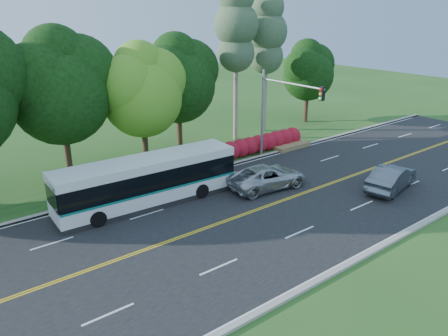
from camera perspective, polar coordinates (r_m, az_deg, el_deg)
ground at (r=26.72m, az=5.09°, el=-5.21°), size 120.00×120.00×0.00m
road at (r=26.72m, az=5.09°, el=-5.19°), size 60.00×14.00×0.02m
curb_north at (r=31.85m, az=-3.62°, el=-0.71°), size 60.00×0.30×0.15m
curb_south at (r=22.64m, az=17.65°, el=-11.00°), size 60.00×0.30×0.15m
grass_verge at (r=33.31m, az=-5.42°, el=0.15°), size 60.00×4.00×0.10m
lane_markings at (r=26.65m, az=4.95°, el=-5.22°), size 57.60×13.82×0.00m
tree_row at (r=32.15m, az=-16.83°, el=10.97°), size 44.70×9.10×13.84m
bougainvillea_hedge at (r=36.61m, az=4.79°, el=3.14°), size 9.50×2.25×1.50m
traffic_signal at (r=33.24m, az=7.32°, el=8.33°), size 0.42×6.10×7.00m
transit_bus at (r=26.94m, az=-9.99°, el=-1.79°), size 11.39×2.96×2.95m
sedan at (r=30.95m, az=21.03°, el=-1.21°), size 5.20×2.71×1.63m
suv at (r=29.35m, az=5.63°, el=-1.15°), size 5.80×3.20×1.54m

